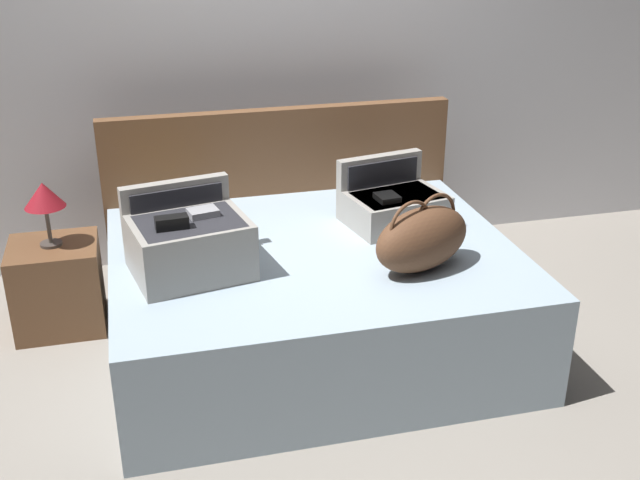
{
  "coord_description": "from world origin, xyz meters",
  "views": [
    {
      "loc": [
        -0.8,
        -2.87,
        2.09
      ],
      "look_at": [
        0.0,
        0.28,
        0.63
      ],
      "focal_mm": 44.0,
      "sensor_mm": 36.0,
      "label": 1
    }
  ],
  "objects": [
    {
      "name": "nightstand",
      "position": [
        -1.23,
        0.92,
        0.23
      ],
      "size": [
        0.44,
        0.4,
        0.46
      ],
      "primitive_type": "cube",
      "color": "brown",
      "rests_on": "ground"
    },
    {
      "name": "table_lamp",
      "position": [
        -1.23,
        0.92,
        0.72
      ],
      "size": [
        0.2,
        0.2,
        0.33
      ],
      "color": "#3F3833",
      "rests_on": "nightstand"
    },
    {
      "name": "duffel_bag",
      "position": [
        0.42,
        0.09,
        0.68
      ],
      "size": [
        0.55,
        0.4,
        0.34
      ],
      "rotation": [
        0.0,
        0.0,
        0.38
      ],
      "color": "brown",
      "rests_on": "bed"
    },
    {
      "name": "back_wall",
      "position": [
        0.0,
        1.65,
        1.3
      ],
      "size": [
        8.0,
        0.1,
        2.6
      ],
      "primitive_type": "cube",
      "color": "silver",
      "rests_on": "ground"
    },
    {
      "name": "pillow_near_headboard",
      "position": [
        -0.62,
        0.76,
        0.62
      ],
      "size": [
        0.43,
        0.25,
        0.18
      ],
      "primitive_type": "ellipsoid",
      "rotation": [
        0.0,
        0.0,
        0.0
      ],
      "color": "gold",
      "rests_on": "bed"
    },
    {
      "name": "headboard",
      "position": [
        0.0,
        1.21,
        0.5
      ],
      "size": [
        1.94,
        0.08,
        1.01
      ],
      "primitive_type": "cube",
      "color": "brown",
      "rests_on": "ground"
    },
    {
      "name": "ground_plane",
      "position": [
        0.0,
        0.0,
        0.0
      ],
      "size": [
        12.0,
        12.0,
        0.0
      ],
      "primitive_type": "plane",
      "color": "gray"
    },
    {
      "name": "bed",
      "position": [
        0.0,
        0.4,
        0.26
      ],
      "size": [
        1.9,
        1.53,
        0.53
      ],
      "primitive_type": "cube",
      "color": "#99ADBC",
      "rests_on": "ground"
    },
    {
      "name": "hard_case_medium",
      "position": [
        0.47,
        0.62,
        0.63
      ],
      "size": [
        0.54,
        0.46,
        0.32
      ],
      "rotation": [
        0.0,
        0.0,
        0.2
      ],
      "color": "gray",
      "rests_on": "bed"
    },
    {
      "name": "hard_case_large",
      "position": [
        -0.59,
        0.3,
        0.68
      ],
      "size": [
        0.57,
        0.51,
        0.37
      ],
      "rotation": [
        0.0,
        0.0,
        0.19
      ],
      "color": "gray",
      "rests_on": "bed"
    }
  ]
}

